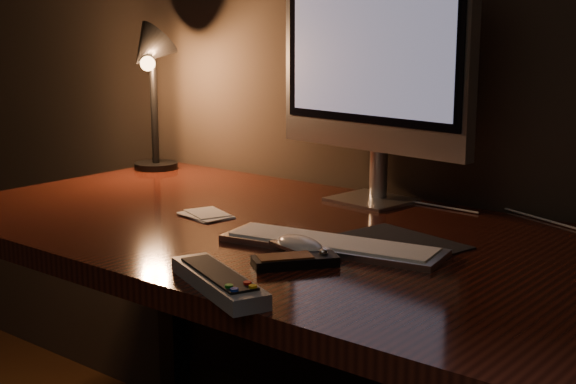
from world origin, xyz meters
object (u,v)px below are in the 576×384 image
Objects in this scene: desk at (341,293)px; desk_lamp at (150,71)px; media_remote at (295,260)px; tv_remote at (218,281)px; keyboard at (332,244)px; mouse at (300,247)px; monitor at (373,59)px.

desk_lamp reaches higher than desk.
tv_remote reaches higher than media_remote.
keyboard is 0.06m from mouse.
mouse is 0.45× the size of tv_remote.
media_remote is 0.59× the size of tv_remote.
monitor is 0.48m from keyboard.
tv_remote is at bearing -45.68° from desk_lamp.
tv_remote reaches higher than desk.
desk_lamp is (-0.63, -0.05, -0.05)m from monitor.
tv_remote reaches higher than keyboard.
mouse is (-0.02, -0.06, 0.00)m from keyboard.
monitor is at bearing 122.49° from mouse.
keyboard is at bearing 112.90° from tv_remote.
tv_remote is at bearing -68.67° from mouse.
keyboard reaches higher than desk.
monitor reaches higher than desk.
keyboard is 1.66× the size of tv_remote.
tv_remote is (0.02, -0.22, 0.00)m from mouse.
keyboard is at bearing 43.81° from media_remote.
media_remote is at bearing 107.59° from tv_remote.
tv_remote is (-0.01, -0.16, 0.00)m from media_remote.
desk_lamp reaches higher than mouse.
desk_lamp reaches higher than keyboard.
desk is 4.13× the size of keyboard.
media_remote is at bearing -43.01° from mouse.
mouse is (0.12, -0.40, -0.29)m from monitor.
desk_lamp is at bearing -168.55° from monitor.
mouse is at bearing -65.82° from monitor.
desk is at bearing 55.43° from media_remote.
media_remote reaches higher than desk.
media_remote is (0.01, -0.12, 0.00)m from keyboard.
keyboard is 0.12m from media_remote.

